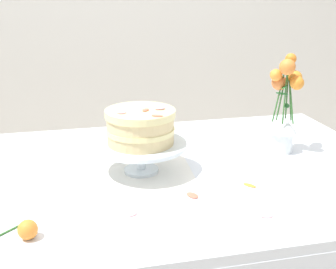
{
  "coord_description": "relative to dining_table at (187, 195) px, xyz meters",
  "views": [
    {
      "loc": [
        -0.35,
        -1.28,
        1.31
      ],
      "look_at": [
        -0.06,
        -0.0,
        0.86
      ],
      "focal_mm": 46.84,
      "sensor_mm": 36.0,
      "label": 1
    }
  ],
  "objects": [
    {
      "name": "layer_cake",
      "position": [
        -0.15,
        0.01,
        0.24
      ],
      "size": [
        0.22,
        0.22,
        0.11
      ],
      "color": "beige",
      "rests_on": "cake_stand"
    },
    {
      "name": "fallen_rose",
      "position": [
        -0.47,
        -0.31,
        0.11
      ],
      "size": [
        0.11,
        0.11,
        0.05
      ],
      "color": "#2D6028",
      "rests_on": "dining_table"
    },
    {
      "name": "loose_petal_2",
      "position": [
        0.15,
        -0.16,
        0.09
      ],
      "size": [
        0.04,
        0.05,
        0.0
      ],
      "primitive_type": "ellipsoid",
      "rotation": [
        0.0,
        0.0,
        2.2
      ],
      "color": "orange",
      "rests_on": "dining_table"
    },
    {
      "name": "dining_table",
      "position": [
        0.0,
        0.0,
        0.0
      ],
      "size": [
        1.4,
        1.0,
        0.74
      ],
      "color": "white",
      "rests_on": "ground"
    },
    {
      "name": "linen_napkin",
      "position": [
        -0.15,
        0.01,
        0.09
      ],
      "size": [
        0.34,
        0.34,
        0.0
      ],
      "primitive_type": "cube",
      "rotation": [
        0.0,
        0.0,
        -0.06
      ],
      "color": "white",
      "rests_on": "dining_table"
    },
    {
      "name": "cake_stand",
      "position": [
        -0.15,
        0.01,
        0.17
      ],
      "size": [
        0.29,
        0.29,
        0.1
      ],
      "color": "silver",
      "rests_on": "linen_napkin"
    },
    {
      "name": "loose_petal_0",
      "position": [
        -0.22,
        -0.25,
        0.09
      ],
      "size": [
        0.04,
        0.04,
        0.0
      ],
      "primitive_type": "ellipsoid",
      "rotation": [
        0.0,
        0.0,
        1.07
      ],
      "color": "pink",
      "rests_on": "dining_table"
    },
    {
      "name": "flower_vase",
      "position": [
        0.37,
        0.09,
        0.24
      ],
      "size": [
        0.12,
        0.11,
        0.35
      ],
      "color": "silver",
      "rests_on": "dining_table"
    },
    {
      "name": "loose_petal_1",
      "position": [
        0.12,
        -0.34,
        0.09
      ],
      "size": [
        0.04,
        0.03,
        0.0
      ],
      "primitive_type": "ellipsoid",
      "rotation": [
        0.0,
        0.0,
        5.9
      ],
      "color": "pink",
      "rests_on": "dining_table"
    },
    {
      "name": "loose_petal_3",
      "position": [
        -0.03,
        -0.18,
        0.09
      ],
      "size": [
        0.04,
        0.05,
        0.01
      ],
      "primitive_type": "ellipsoid",
      "rotation": [
        0.0,
        0.0,
        1.94
      ],
      "color": "#E56B51",
      "rests_on": "dining_table"
    }
  ]
}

